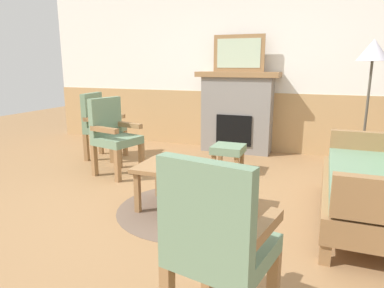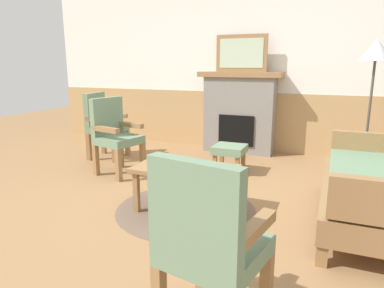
{
  "view_description": "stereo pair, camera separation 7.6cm",
  "coord_description": "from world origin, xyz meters",
  "px_view_note": "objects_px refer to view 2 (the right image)",
  "views": [
    {
      "loc": [
        1.32,
        -3.05,
        1.39
      ],
      "look_at": [
        0.0,
        0.35,
        0.55
      ],
      "focal_mm": 32.29,
      "sensor_mm": 36.0,
      "label": 1
    },
    {
      "loc": [
        1.39,
        -3.02,
        1.39
      ],
      "look_at": [
        0.0,
        0.35,
        0.55
      ],
      "focal_mm": 32.29,
      "sensor_mm": 36.0,
      "label": 2
    }
  ],
  "objects_px": {
    "framed_picture": "(241,53)",
    "armchair_near_fireplace": "(115,133)",
    "fireplace": "(240,112)",
    "coffee_table": "(186,172)",
    "footstool": "(230,151)",
    "armchair_by_window_left": "(103,123)",
    "armchair_front_left": "(208,240)",
    "couch": "(372,182)",
    "book_on_table": "(199,167)",
    "floor_lamp_by_couch": "(375,59)"
  },
  "relations": [
    {
      "from": "couch",
      "to": "armchair_by_window_left",
      "type": "bearing_deg",
      "value": 164.23
    },
    {
      "from": "armchair_front_left",
      "to": "floor_lamp_by_couch",
      "type": "distance_m",
      "value": 3.37
    },
    {
      "from": "coffee_table",
      "to": "fireplace",
      "type": "bearing_deg",
      "value": 92.98
    },
    {
      "from": "fireplace",
      "to": "footstool",
      "type": "distance_m",
      "value": 1.2
    },
    {
      "from": "framed_picture",
      "to": "armchair_front_left",
      "type": "relative_size",
      "value": 0.82
    },
    {
      "from": "coffee_table",
      "to": "armchair_by_window_left",
      "type": "distance_m",
      "value": 2.35
    },
    {
      "from": "couch",
      "to": "coffee_table",
      "type": "height_order",
      "value": "couch"
    },
    {
      "from": "fireplace",
      "to": "couch",
      "type": "xyz_separation_m",
      "value": [
        1.75,
        -2.14,
        -0.26
      ]
    },
    {
      "from": "book_on_table",
      "to": "armchair_by_window_left",
      "type": "relative_size",
      "value": 0.19
    },
    {
      "from": "armchair_near_fireplace",
      "to": "floor_lamp_by_couch",
      "type": "xyz_separation_m",
      "value": [
        2.97,
        0.95,
        0.91
      ]
    },
    {
      "from": "fireplace",
      "to": "armchair_front_left",
      "type": "height_order",
      "value": "fireplace"
    },
    {
      "from": "fireplace",
      "to": "coffee_table",
      "type": "distance_m",
      "value": 2.49
    },
    {
      "from": "armchair_by_window_left",
      "to": "floor_lamp_by_couch",
      "type": "bearing_deg",
      "value": 5.68
    },
    {
      "from": "coffee_table",
      "to": "armchair_front_left",
      "type": "height_order",
      "value": "armchair_front_left"
    },
    {
      "from": "fireplace",
      "to": "footstool",
      "type": "xyz_separation_m",
      "value": [
        0.17,
        -1.13,
        -0.37
      ]
    },
    {
      "from": "fireplace",
      "to": "armchair_by_window_left",
      "type": "distance_m",
      "value": 2.13
    },
    {
      "from": "armchair_front_left",
      "to": "floor_lamp_by_couch",
      "type": "xyz_separation_m",
      "value": [
        0.92,
        3.11,
        0.91
      ]
    },
    {
      "from": "footstool",
      "to": "armchair_front_left",
      "type": "distance_m",
      "value": 2.86
    },
    {
      "from": "fireplace",
      "to": "armchair_by_window_left",
      "type": "relative_size",
      "value": 1.33
    },
    {
      "from": "coffee_table",
      "to": "armchair_near_fireplace",
      "type": "distance_m",
      "value": 1.52
    },
    {
      "from": "coffee_table",
      "to": "book_on_table",
      "type": "bearing_deg",
      "value": 1.56
    },
    {
      "from": "couch",
      "to": "coffee_table",
      "type": "relative_size",
      "value": 1.88
    },
    {
      "from": "coffee_table",
      "to": "armchair_by_window_left",
      "type": "bearing_deg",
      "value": 145.4
    },
    {
      "from": "footstool",
      "to": "armchair_by_window_left",
      "type": "distance_m",
      "value": 1.99
    },
    {
      "from": "couch",
      "to": "floor_lamp_by_couch",
      "type": "xyz_separation_m",
      "value": [
        0.03,
        1.36,
        1.05
      ]
    },
    {
      "from": "fireplace",
      "to": "floor_lamp_by_couch",
      "type": "bearing_deg",
      "value": -23.6
    },
    {
      "from": "coffee_table",
      "to": "armchair_by_window_left",
      "type": "xyz_separation_m",
      "value": [
        -1.93,
        1.33,
        0.15
      ]
    },
    {
      "from": "armchair_front_left",
      "to": "coffee_table",
      "type": "bearing_deg",
      "value": 117.42
    },
    {
      "from": "couch",
      "to": "armchair_front_left",
      "type": "xyz_separation_m",
      "value": [
        -0.88,
        -1.75,
        0.14
      ]
    },
    {
      "from": "framed_picture",
      "to": "footstool",
      "type": "height_order",
      "value": "framed_picture"
    },
    {
      "from": "couch",
      "to": "coffee_table",
      "type": "bearing_deg",
      "value": -168.54
    },
    {
      "from": "fireplace",
      "to": "armchair_near_fireplace",
      "type": "distance_m",
      "value": 2.1
    },
    {
      "from": "footstool",
      "to": "armchair_by_window_left",
      "type": "bearing_deg",
      "value": -179.84
    },
    {
      "from": "footstool",
      "to": "floor_lamp_by_couch",
      "type": "relative_size",
      "value": 0.24
    },
    {
      "from": "book_on_table",
      "to": "armchair_by_window_left",
      "type": "xyz_separation_m",
      "value": [
        -2.07,
        1.33,
        0.08
      ]
    },
    {
      "from": "coffee_table",
      "to": "couch",
      "type": "bearing_deg",
      "value": 11.46
    },
    {
      "from": "framed_picture",
      "to": "couch",
      "type": "distance_m",
      "value": 3.0
    },
    {
      "from": "coffee_table",
      "to": "armchair_near_fireplace",
      "type": "height_order",
      "value": "armchair_near_fireplace"
    },
    {
      "from": "floor_lamp_by_couch",
      "to": "framed_picture",
      "type": "bearing_deg",
      "value": 156.39
    },
    {
      "from": "fireplace",
      "to": "book_on_table",
      "type": "relative_size",
      "value": 7.02
    },
    {
      "from": "fireplace",
      "to": "book_on_table",
      "type": "bearing_deg",
      "value": -83.89
    },
    {
      "from": "framed_picture",
      "to": "coffee_table",
      "type": "distance_m",
      "value": 2.74
    },
    {
      "from": "couch",
      "to": "fireplace",
      "type": "bearing_deg",
      "value": 129.3
    },
    {
      "from": "footstool",
      "to": "armchair_near_fireplace",
      "type": "xyz_separation_m",
      "value": [
        -1.36,
        -0.6,
        0.25
      ]
    },
    {
      "from": "couch",
      "to": "armchair_by_window_left",
      "type": "xyz_separation_m",
      "value": [
        -3.55,
        1.0,
        0.14
      ]
    },
    {
      "from": "footstool",
      "to": "armchair_near_fireplace",
      "type": "bearing_deg",
      "value": -156.27
    },
    {
      "from": "framed_picture",
      "to": "armchair_near_fireplace",
      "type": "distance_m",
      "value": 2.33
    },
    {
      "from": "framed_picture",
      "to": "couch",
      "type": "xyz_separation_m",
      "value": [
        1.75,
        -2.14,
        -1.16
      ]
    },
    {
      "from": "framed_picture",
      "to": "footstool",
      "type": "bearing_deg",
      "value": -81.21
    },
    {
      "from": "coffee_table",
      "to": "book_on_table",
      "type": "height_order",
      "value": "book_on_table"
    }
  ]
}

